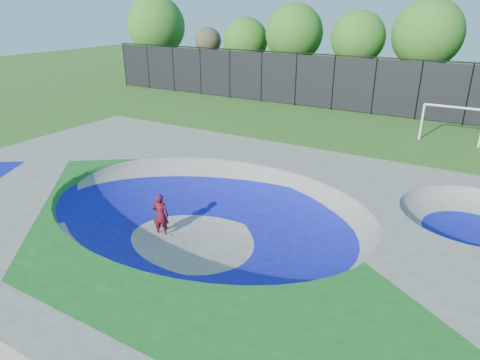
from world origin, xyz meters
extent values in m
plane|color=#295718|center=(0.00, 0.00, 0.00)|extent=(120.00, 120.00, 0.00)
cube|color=gray|center=(0.00, 0.00, 0.75)|extent=(22.00, 14.00, 1.50)
imported|color=#AA0D1F|center=(-1.64, -0.36, 0.77)|extent=(0.66, 0.55, 1.54)
cube|color=black|center=(-1.64, -0.36, 0.03)|extent=(0.80, 0.50, 0.05)
cylinder|color=white|center=(4.07, 16.22, 1.04)|extent=(0.12, 0.12, 2.08)
cylinder|color=white|center=(5.63, 16.22, 2.08)|extent=(3.13, 0.12, 0.12)
cylinder|color=black|center=(-24.00, 21.00, 2.00)|extent=(0.09, 0.09, 4.00)
cylinder|color=black|center=(-21.00, 21.00, 2.00)|extent=(0.09, 0.09, 4.00)
cylinder|color=black|center=(-18.00, 21.00, 2.00)|extent=(0.09, 0.09, 4.00)
cylinder|color=black|center=(-15.00, 21.00, 2.00)|extent=(0.09, 0.09, 4.00)
cylinder|color=black|center=(-12.00, 21.00, 2.00)|extent=(0.09, 0.09, 4.00)
cylinder|color=black|center=(-9.00, 21.00, 2.00)|extent=(0.09, 0.09, 4.00)
cylinder|color=black|center=(-6.00, 21.00, 2.00)|extent=(0.09, 0.09, 4.00)
cylinder|color=black|center=(-3.00, 21.00, 2.00)|extent=(0.09, 0.09, 4.00)
cylinder|color=black|center=(0.00, 21.00, 2.00)|extent=(0.09, 0.09, 4.00)
cylinder|color=black|center=(3.00, 21.00, 2.00)|extent=(0.09, 0.09, 4.00)
cylinder|color=black|center=(6.00, 21.00, 2.00)|extent=(0.09, 0.09, 4.00)
cube|color=black|center=(0.00, 21.00, 2.00)|extent=(48.00, 0.03, 3.80)
cylinder|color=black|center=(0.00, 21.00, 4.00)|extent=(48.00, 0.08, 0.08)
cylinder|color=#463023|center=(-24.25, 26.34, 1.56)|extent=(0.44, 0.44, 3.13)
sphere|color=#2C661A|center=(-24.25, 26.34, 5.36)|extent=(5.96, 5.96, 5.96)
cylinder|color=#463023|center=(-18.13, 26.87, 1.49)|extent=(0.44, 0.44, 2.98)
sphere|color=brown|center=(-18.13, 26.87, 4.08)|extent=(2.60, 2.60, 2.60)
cylinder|color=#463023|center=(-13.54, 26.37, 1.38)|extent=(0.44, 0.44, 2.76)
sphere|color=#2C661A|center=(-13.54, 26.37, 4.31)|extent=(4.15, 4.15, 4.15)
cylinder|color=#463023|center=(-8.58, 26.21, 1.61)|extent=(0.44, 0.44, 3.23)
sphere|color=#2C661A|center=(-8.58, 26.21, 5.11)|extent=(5.00, 5.00, 5.00)
cylinder|color=#463023|center=(-2.76, 25.57, 1.67)|extent=(0.44, 0.44, 3.34)
sphere|color=#2C661A|center=(-2.76, 25.57, 4.93)|extent=(4.26, 4.26, 4.26)
cylinder|color=#463023|center=(2.23, 26.60, 1.69)|extent=(0.44, 0.44, 3.37)
sphere|color=#2C661A|center=(2.23, 26.60, 5.35)|extent=(5.27, 5.27, 5.27)
camera|label=1|loc=(7.19, -10.14, 7.32)|focal=32.00mm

